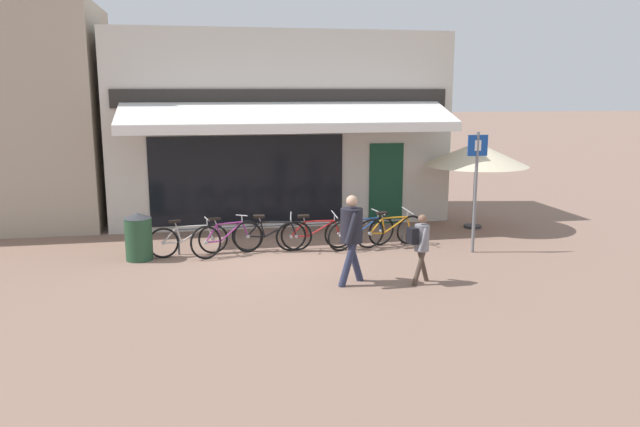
{
  "coord_description": "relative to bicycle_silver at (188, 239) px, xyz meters",
  "views": [
    {
      "loc": [
        -1.24,
        -12.72,
        3.46
      ],
      "look_at": [
        1.06,
        -0.87,
        1.05
      ],
      "focal_mm": 35.0,
      "sensor_mm": 36.0,
      "label": 1
    }
  ],
  "objects": [
    {
      "name": "bicycle_blue",
      "position": [
        3.74,
        -0.11,
        0.01
      ],
      "size": [
        1.67,
        0.66,
        0.83
      ],
      "rotation": [
        0.09,
        0.0,
        0.32
      ],
      "color": "black",
      "rests_on": "ground_plane"
    },
    {
      "name": "pedestrian_adult",
      "position": [
        2.91,
        -2.53,
        0.64
      ],
      "size": [
        0.56,
        0.71,
        1.64
      ],
      "rotation": [
        0.0,
        0.0,
        0.14
      ],
      "color": "#282D47",
      "rests_on": "ground_plane"
    },
    {
      "name": "bicycle_orange",
      "position": [
        4.42,
        -0.07,
        0.02
      ],
      "size": [
        1.7,
        0.51,
        0.85
      ],
      "rotation": [
        0.15,
        0.0,
        0.2
      ],
      "color": "black",
      "rests_on": "ground_plane"
    },
    {
      "name": "bicycle_red",
      "position": [
        2.71,
        -0.05,
        0.01
      ],
      "size": [
        1.76,
        0.52,
        0.83
      ],
      "rotation": [
        0.13,
        0.0,
        0.04
      ],
      "color": "black",
      "rests_on": "ground_plane"
    },
    {
      "name": "pedestrian_child",
      "position": [
        4.13,
        -2.76,
        0.45
      ],
      "size": [
        0.5,
        0.48,
        1.28
      ],
      "rotation": [
        0.0,
        0.0,
        0.2
      ],
      "color": "#47382D",
      "rests_on": "ground_plane"
    },
    {
      "name": "bicycle_silver",
      "position": [
        0.0,
        0.0,
        0.0
      ],
      "size": [
        1.67,
        0.52,
        0.78
      ],
      "rotation": [
        -0.03,
        0.0,
        0.17
      ],
      "color": "black",
      "rests_on": "ground_plane"
    },
    {
      "name": "bicycle_black",
      "position": [
        1.77,
        0.01,
        0.02
      ],
      "size": [
        1.74,
        0.59,
        0.85
      ],
      "rotation": [
        0.14,
        0.0,
        -0.16
      ],
      "color": "black",
      "rests_on": "ground_plane"
    },
    {
      "name": "ground_plane",
      "position": [
        1.54,
        -0.34,
        -0.35
      ],
      "size": [
        160.0,
        160.0,
        0.0
      ],
      "primitive_type": "plane",
      "color": "#846656"
    },
    {
      "name": "parking_sign",
      "position": [
        6.02,
        -0.88,
        1.23
      ],
      "size": [
        0.44,
        0.07,
        2.59
      ],
      "color": "slate",
      "rests_on": "ground_plane"
    },
    {
      "name": "bicycle_purple",
      "position": [
        0.81,
        -0.12,
        0.02
      ],
      "size": [
        1.59,
        0.84,
        0.86
      ],
      "rotation": [
        -0.13,
        0.0,
        0.41
      ],
      "color": "black",
      "rests_on": "ground_plane"
    },
    {
      "name": "litter_bin",
      "position": [
        -0.99,
        -0.14,
        0.14
      ],
      "size": [
        0.56,
        0.56,
        0.99
      ],
      "color": "#23472D",
      "rests_on": "ground_plane"
    },
    {
      "name": "shop_front",
      "position": [
        2.42,
        3.84,
        2.1
      ],
      "size": [
        8.72,
        4.65,
        4.91
      ],
      "color": "beige",
      "rests_on": "ground_plane"
    },
    {
      "name": "cafe_parasol",
      "position": [
        7.07,
        1.42,
        1.52
      ],
      "size": [
        2.6,
        2.6,
        2.17
      ],
      "color": "#4C3D2D",
      "rests_on": "ground_plane"
    },
    {
      "name": "bike_rack_rail",
      "position": [
        2.28,
        0.13,
        0.14
      ],
      "size": [
        5.07,
        0.04,
        0.57
      ],
      "color": "#47494F",
      "rests_on": "ground_plane"
    }
  ]
}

